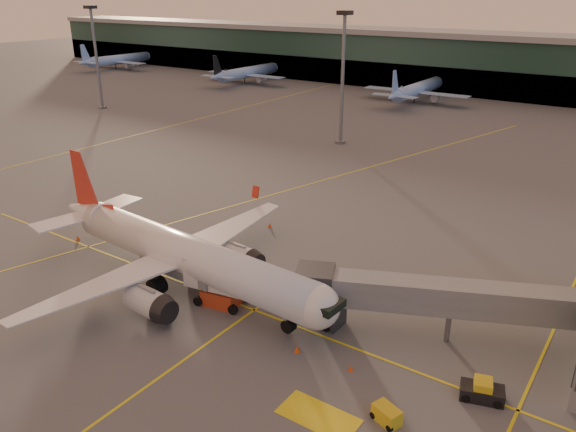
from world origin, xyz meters
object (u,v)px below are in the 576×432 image
Objects in this scene: main_airplane at (181,254)px; pushback_tug at (482,391)px; gpu_cart at (387,415)px; catering_truck at (219,278)px.

main_airplane is 31.51m from pushback_tug.
pushback_tug is at bearing 72.39° from gpu_cart.
catering_truck is (5.37, -0.26, -1.06)m from main_airplane.
gpu_cart is (21.01, -5.82, -2.22)m from catering_truck.
main_airplane reaches higher than catering_truck.
gpu_cart is at bearing -144.81° from pushback_tug.
pushback_tug is at bearing -8.85° from catering_truck.
main_airplane is at bearing -172.95° from gpu_cart.
catering_truck is at bearing 164.19° from pushback_tug.
pushback_tug is (31.34, 0.35, -3.20)m from main_airplane.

